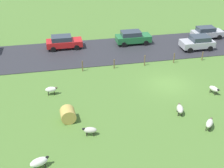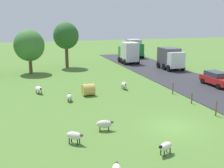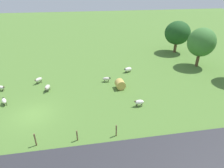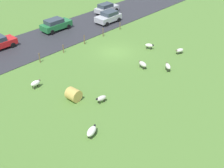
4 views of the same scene
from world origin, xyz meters
name	(u,v)px [view 1 (image 1 of 4)]	position (x,y,z in m)	size (l,w,h in m)	color
ground_plane	(168,84)	(0.00, 0.00, 0.00)	(160.00, 160.00, 0.00)	#517A33
road_strip	(141,48)	(9.14, 0.00, 0.03)	(8.00, 80.00, 0.06)	#2D2D33
sheep_0	(210,123)	(-7.26, -0.56, 0.55)	(1.13, 1.06, 0.79)	silver
sheep_1	(51,90)	(0.29, 11.23, 0.54)	(0.51, 1.12, 0.79)	white
sheep_3	(90,130)	(-6.16, 8.53, 0.46)	(0.64, 1.14, 0.70)	beige
sheep_4	(180,109)	(-4.92, 0.86, 0.50)	(1.25, 0.79, 0.77)	beige
sheep_5	(39,162)	(-8.78, 12.20, 0.49)	(0.93, 1.34, 0.77)	white
sheep_6	(214,89)	(-2.52, -3.49, 0.50)	(1.12, 0.80, 0.73)	silver
hay_bale_0	(68,114)	(-4.02, 10.00, 0.60)	(1.19, 1.19, 1.18)	tan
fence_post_0	(202,56)	(4.44, -5.78, 0.52)	(0.12, 0.12, 1.05)	brown
fence_post_1	(174,58)	(4.44, -2.36, 0.59)	(0.12, 0.12, 1.18)	brown
fence_post_2	(145,60)	(4.44, 1.05, 0.62)	(0.12, 0.12, 1.24)	brown
fence_post_3	(114,64)	(4.44, 4.46, 0.53)	(0.12, 0.12, 1.05)	brown
fence_post_4	(82,66)	(4.44, 7.88, 0.59)	(0.12, 0.12, 1.18)	brown
car_0	(133,37)	(10.76, 0.73, 0.92)	(2.08, 4.41, 1.67)	#237238
car_1	(198,42)	(7.54, -6.64, 0.91)	(2.19, 3.99, 1.64)	#B7B7BC
car_2	(207,32)	(10.74, -9.49, 0.86)	(1.93, 4.11, 1.54)	#B7B7BC
car_3	(64,42)	(11.01, 9.44, 0.89)	(2.08, 4.35, 1.59)	red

